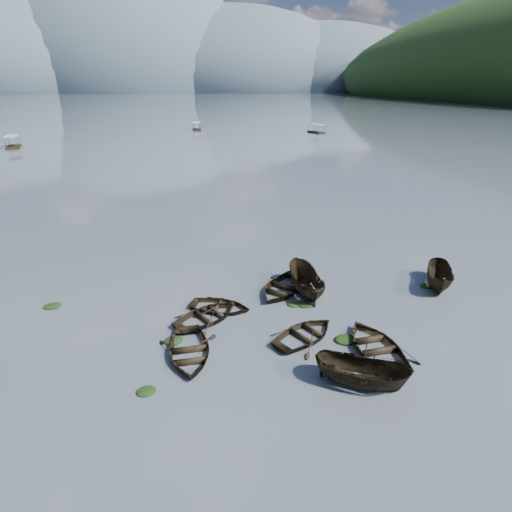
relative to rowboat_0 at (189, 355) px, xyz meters
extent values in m
plane|color=#4D5660|center=(5.38, -3.99, 0.00)|extent=(2400.00, 2400.00, 0.00)
ellipsoid|color=#475666|center=(-254.62, 896.01, 0.00)|extent=(520.00, 520.00, 280.00)
ellipsoid|color=#475666|center=(-54.62, 896.01, 0.00)|extent=(520.00, 520.00, 340.00)
ellipsoid|color=#475666|center=(145.38, 896.01, 0.00)|extent=(520.00, 520.00, 260.00)
ellipsoid|color=#475666|center=(325.38, 896.01, 0.00)|extent=(520.00, 520.00, 220.00)
imported|color=black|center=(0.00, 0.00, 0.00)|extent=(3.36, 4.68, 0.96)
imported|color=black|center=(1.33, 3.41, 0.00)|extent=(5.40, 4.95, 0.91)
imported|color=black|center=(8.01, -4.06, 0.00)|extent=(4.78, 3.85, 1.76)
imported|color=black|center=(10.08, -1.71, 0.00)|extent=(3.69, 5.03, 1.01)
imported|color=black|center=(6.66, 0.26, 0.00)|extent=(5.22, 4.73, 0.89)
imported|color=black|center=(18.13, 4.37, 0.00)|extent=(3.89, 4.83, 1.78)
imported|color=black|center=(2.25, 4.39, 0.00)|extent=(4.85, 4.32, 0.83)
imported|color=black|center=(6.87, 6.02, 0.00)|extent=(5.95, 6.08, 1.03)
imported|color=black|center=(8.36, 5.50, 0.00)|extent=(1.94, 4.99, 1.92)
ellipsoid|color=black|center=(-2.15, -2.39, 0.00)|extent=(0.95, 0.78, 0.21)
ellipsoid|color=black|center=(-0.80, 1.48, 0.00)|extent=(1.11, 0.89, 0.24)
ellipsoid|color=black|center=(8.83, -0.48, 0.00)|extent=(1.29, 1.03, 0.28)
ellipsoid|color=black|center=(7.13, 3.98, 0.00)|extent=(0.91, 0.77, 0.20)
ellipsoid|color=black|center=(17.32, 4.52, 0.00)|extent=(1.02, 0.81, 0.21)
ellipsoid|color=black|center=(-8.52, 7.04, 0.00)|extent=(1.13, 0.91, 0.24)
ellipsoid|color=black|center=(6.59, 5.56, 0.00)|extent=(0.99, 0.82, 0.21)
ellipsoid|color=black|center=(7.90, 3.83, 0.00)|extent=(1.17, 0.94, 0.26)
camera|label=1|loc=(-0.10, -18.01, 13.49)|focal=28.00mm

